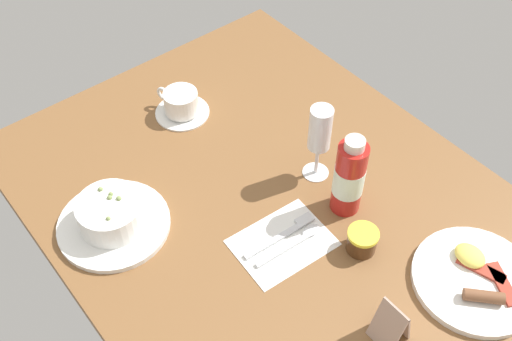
# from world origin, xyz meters

# --- Properties ---
(ground_plane) EXTENTS (1.10, 0.84, 0.03)m
(ground_plane) POSITION_xyz_m (0.00, 0.00, -0.01)
(ground_plane) COLOR brown
(porridge_bowl) EXTENTS (0.22, 0.22, 0.08)m
(porridge_bowl) POSITION_xyz_m (-0.15, -0.28, 0.03)
(porridge_bowl) COLOR white
(porridge_bowl) RESTS_ON ground_plane
(cutlery_setting) EXTENTS (0.15, 0.19, 0.01)m
(cutlery_setting) POSITION_xyz_m (0.09, -0.05, 0.00)
(cutlery_setting) COLOR white
(cutlery_setting) RESTS_ON ground_plane
(coffee_cup) EXTENTS (0.13, 0.13, 0.06)m
(coffee_cup) POSITION_xyz_m (-0.33, 0.01, 0.03)
(coffee_cup) COLOR white
(coffee_cup) RESTS_ON ground_plane
(wine_glass) EXTENTS (0.06, 0.06, 0.18)m
(wine_glass) POSITION_xyz_m (0.00, 0.12, 0.12)
(wine_glass) COLOR white
(wine_glass) RESTS_ON ground_plane
(jam_jar) EXTENTS (0.06, 0.06, 0.05)m
(jam_jar) POSITION_xyz_m (0.20, 0.06, 0.03)
(jam_jar) COLOR #4B2C16
(jam_jar) RESTS_ON ground_plane
(sauce_bottle_red) EXTENTS (0.06, 0.06, 0.19)m
(sauce_bottle_red) POSITION_xyz_m (0.10, 0.11, 0.09)
(sauce_bottle_red) COLOR #B21E19
(sauce_bottle_red) RESTS_ON ground_plane
(breakfast_plate) EXTENTS (0.23, 0.23, 0.04)m
(breakfast_plate) POSITION_xyz_m (0.38, 0.17, 0.01)
(breakfast_plate) COLOR white
(breakfast_plate) RESTS_ON ground_plane
(menu_card) EXTENTS (0.05, 0.05, 0.09)m
(menu_card) POSITION_xyz_m (0.36, -0.04, 0.05)
(menu_card) COLOR tan
(menu_card) RESTS_ON ground_plane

